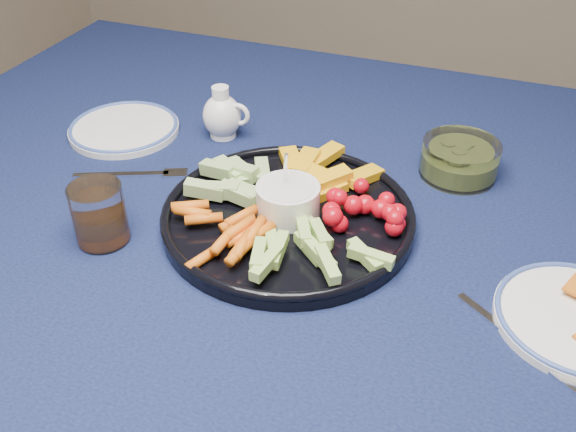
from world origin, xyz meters
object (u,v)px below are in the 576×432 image
(crudite_platter, at_px, (286,211))
(side_plate_extra, at_px, (124,128))
(dining_table, at_px, (359,246))
(juice_tumbler, at_px, (100,217))
(creamer_pitcher, at_px, (223,115))
(pickle_bowl, at_px, (459,161))

(crudite_platter, bearing_deg, side_plate_extra, 157.84)
(dining_table, relative_size, juice_tumbler, 19.27)
(side_plate_extra, bearing_deg, creamer_pitcher, 16.63)
(crudite_platter, xyz_separation_m, side_plate_extra, (-0.37, 0.15, -0.01))
(juice_tumbler, distance_m, side_plate_extra, 0.31)
(juice_tumbler, height_order, side_plate_extra, juice_tumbler)
(creamer_pitcher, bearing_deg, pickle_bowl, 2.68)
(pickle_bowl, bearing_deg, creamer_pitcher, -177.32)
(dining_table, relative_size, crudite_platter, 4.60)
(pickle_bowl, distance_m, side_plate_extra, 0.58)
(crudite_platter, bearing_deg, pickle_bowl, 46.22)
(creamer_pitcher, bearing_deg, dining_table, -20.83)
(juice_tumbler, relative_size, side_plate_extra, 0.45)
(crudite_platter, bearing_deg, juice_tumbler, -150.91)
(dining_table, distance_m, juice_tumbler, 0.40)
(pickle_bowl, xyz_separation_m, side_plate_extra, (-0.58, -0.07, -0.02))
(creamer_pitcher, distance_m, pickle_bowl, 0.41)
(crudite_platter, relative_size, juice_tumbler, 4.19)
(creamer_pitcher, distance_m, juice_tumbler, 0.33)
(crudite_platter, distance_m, creamer_pitcher, 0.28)
(pickle_bowl, bearing_deg, crudite_platter, -133.78)
(creamer_pitcher, bearing_deg, crudite_platter, -45.78)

